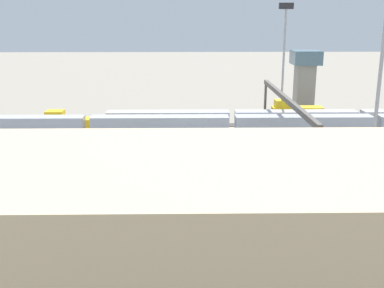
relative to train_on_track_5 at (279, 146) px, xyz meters
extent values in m
plane|color=gray|center=(5.74, -7.50, -2.60)|extent=(400.00, 400.00, 0.00)
cube|color=#3D3833|center=(5.74, -25.00, -2.54)|extent=(140.00, 2.80, 0.12)
cube|color=#3D3833|center=(5.74, -20.00, -2.54)|extent=(140.00, 2.80, 0.12)
cube|color=#3D3833|center=(5.74, -15.00, -2.54)|extent=(140.00, 2.80, 0.12)
cube|color=#4C443D|center=(5.74, -10.00, -2.54)|extent=(140.00, 2.80, 0.12)
cube|color=#3D3833|center=(5.74, -5.00, -2.54)|extent=(140.00, 2.80, 0.12)
cube|color=#3D3833|center=(5.74, 0.00, -2.54)|extent=(140.00, 2.80, 0.12)
cube|color=#4C443D|center=(5.74, 5.00, -2.54)|extent=(140.00, 2.80, 0.12)
cube|color=#4C443D|center=(5.74, 10.00, -2.54)|extent=(140.00, 2.80, 0.12)
cube|color=#A8AAB2|center=(-12.10, 0.00, 0.02)|extent=(23.00, 3.00, 5.00)
cube|color=#1E6B9E|center=(-12.10, 0.00, -0.31)|extent=(22.40, 3.06, 0.36)
cube|color=#A8AAB2|center=(12.10, 0.00, 0.02)|extent=(23.00, 3.00, 5.00)
cube|color=#1E6B9E|center=(12.10, 0.00, -0.49)|extent=(22.40, 3.06, 0.36)
cube|color=#A8AAB2|center=(36.30, 0.00, 0.02)|extent=(23.00, 3.00, 5.00)
cube|color=#1E6B9E|center=(36.30, 0.00, 0.11)|extent=(22.40, 3.06, 0.36)
cube|color=gold|center=(-8.47, -25.00, -0.68)|extent=(10.00, 3.00, 3.60)
cube|color=gold|center=(-5.47, -25.00, 1.82)|extent=(3.00, 2.70, 1.40)
cube|color=#B7BABF|center=(3.35, 10.00, -0.58)|extent=(23.00, 3.00, 3.80)
cube|color=maroon|center=(3.35, 10.00, -1.06)|extent=(22.40, 3.06, 0.36)
cube|color=#B7BABF|center=(27.55, 10.00, -0.58)|extent=(23.00, 3.00, 3.80)
cube|color=maroon|center=(27.55, 10.00, -0.82)|extent=(22.40, 3.06, 0.36)
cube|color=silver|center=(-7.05, -20.00, -0.58)|extent=(23.00, 3.00, 3.80)
cube|color=#285193|center=(-7.05, -20.00, -0.54)|extent=(22.40, 3.06, 0.36)
cube|color=silver|center=(17.15, -20.00, -0.58)|extent=(23.00, 3.00, 3.80)
cube|color=#285193|center=(17.15, -20.00, -0.59)|extent=(22.40, 3.06, 0.36)
cube|color=gold|center=(33.99, -15.00, -0.68)|extent=(10.00, 3.00, 3.60)
cube|color=gold|center=(36.99, -15.00, 1.82)|extent=(3.00, 2.70, 1.40)
cube|color=#B7BABF|center=(-6.03, -10.00, 0.02)|extent=(23.00, 3.00, 5.00)
cube|color=maroon|center=(-6.03, -10.00, -0.27)|extent=(22.40, 3.06, 0.36)
cube|color=#B7BABF|center=(18.17, -10.00, 0.02)|extent=(23.00, 3.00, 5.00)
cube|color=maroon|center=(18.17, -10.00, -0.25)|extent=(22.40, 3.06, 0.36)
cube|color=#B7BABF|center=(42.37, -10.00, 0.02)|extent=(23.00, 3.00, 5.00)
cube|color=maroon|center=(42.37, -10.00, -0.53)|extent=(22.40, 3.06, 0.36)
cylinder|color=#9EA0A5|center=(-5.80, -27.70, 8.64)|extent=(0.44, 0.44, 22.48)
cube|color=#262628|center=(-5.80, -27.70, 20.48)|extent=(2.80, 0.70, 1.20)
cylinder|color=#9EA0A5|center=(-9.08, 12.21, 11.80)|extent=(0.44, 0.44, 28.80)
cylinder|color=#4C4742|center=(-2.37, -27.10, 1.40)|extent=(0.50, 0.50, 8.00)
cylinder|color=#4C4742|center=(-2.37, 12.10, 1.40)|extent=(0.50, 0.50, 8.00)
cube|color=#4C4742|center=(-2.37, -7.50, 5.80)|extent=(0.70, 40.00, 0.80)
cube|color=tan|center=(13.13, 37.26, 3.52)|extent=(35.73, 18.30, 12.23)
cube|color=gray|center=(-12.51, -36.62, 2.84)|extent=(4.00, 4.00, 10.89)
cube|color=slate|center=(-12.51, -36.62, 9.78)|extent=(6.00, 6.00, 3.00)
camera|label=1|loc=(14.08, 68.47, 19.34)|focal=44.83mm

